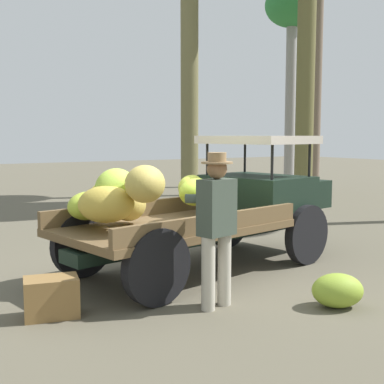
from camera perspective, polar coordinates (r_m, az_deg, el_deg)
The scene contains 6 objects.
ground_plane at distance 7.15m, azimuth 0.16°, elevation -9.01°, with size 60.00×60.00×0.00m, color brown.
truck at distance 7.35m, azimuth 2.14°, elevation -1.31°, with size 4.64×2.45×1.88m.
farmer at distance 5.60m, azimuth 2.69°, elevation -3.15°, with size 0.53×0.49×1.70m.
wooden_crate at distance 5.68m, azimuth -15.24°, elevation -11.13°, with size 0.55×0.37×0.41m, color olive.
loose_banana_bunch at distance 5.99m, azimuth 15.76°, elevation -10.41°, with size 0.58×0.44×0.38m, color #8DAB32.
forest_tree_1 at distance 20.38m, azimuth 10.96°, elevation 18.40°, with size 2.00×2.00×7.44m.
Camera 1 is at (-3.57, -5.90, 1.88)m, focal length 48.37 mm.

